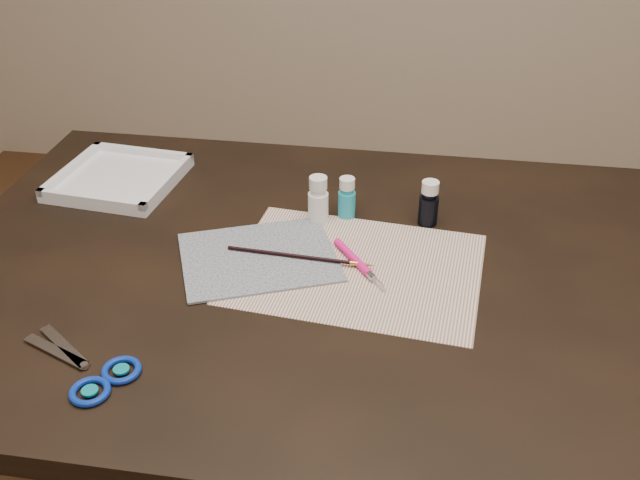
# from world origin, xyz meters

# --- Properties ---
(table) EXTENTS (1.30, 0.90, 0.75)m
(table) POSITION_xyz_m (0.00, 0.00, 0.38)
(table) COLOR black
(table) RESTS_ON ground
(paper) EXTENTS (0.43, 0.35, 0.00)m
(paper) POSITION_xyz_m (0.06, 0.00, 0.75)
(paper) COLOR silver
(paper) RESTS_ON table
(canvas) EXTENTS (0.31, 0.29, 0.00)m
(canvas) POSITION_xyz_m (-0.10, 0.00, 0.75)
(canvas) COLOR black
(canvas) RESTS_ON paper
(paint_bottle_white) EXTENTS (0.04, 0.04, 0.09)m
(paint_bottle_white) POSITION_xyz_m (-0.03, 0.14, 0.79)
(paint_bottle_white) COLOR white
(paint_bottle_white) RESTS_ON table
(paint_bottle_cyan) EXTENTS (0.04, 0.04, 0.08)m
(paint_bottle_cyan) POSITION_xyz_m (0.02, 0.17, 0.79)
(paint_bottle_cyan) COLOR #21A0BA
(paint_bottle_cyan) RESTS_ON table
(paint_bottle_navy) EXTENTS (0.04, 0.04, 0.09)m
(paint_bottle_navy) POSITION_xyz_m (0.17, 0.16, 0.79)
(paint_bottle_navy) COLOR black
(paint_bottle_navy) RESTS_ON table
(paintbrush) EXTENTS (0.25, 0.02, 0.01)m
(paintbrush) POSITION_xyz_m (-0.03, 0.01, 0.76)
(paintbrush) COLOR black
(paintbrush) RESTS_ON canvas
(craft_knife) EXTENTS (0.11, 0.14, 0.01)m
(craft_knife) POSITION_xyz_m (0.07, -0.00, 0.76)
(craft_knife) COLOR #FF1586
(craft_knife) RESTS_ON paper
(scissors) EXTENTS (0.24, 0.18, 0.01)m
(scissors) POSITION_xyz_m (-0.30, -0.29, 0.76)
(scissors) COLOR silver
(scissors) RESTS_ON table
(palette_tray) EXTENTS (0.25, 0.25, 0.03)m
(palette_tray) POSITION_xyz_m (-0.44, 0.22, 0.76)
(palette_tray) COLOR white
(palette_tray) RESTS_ON table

